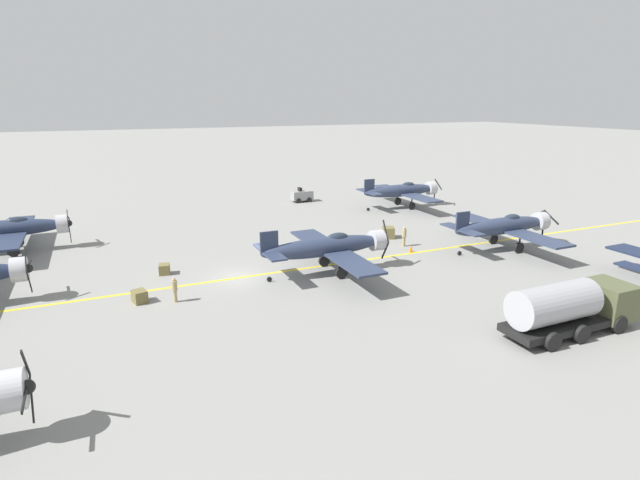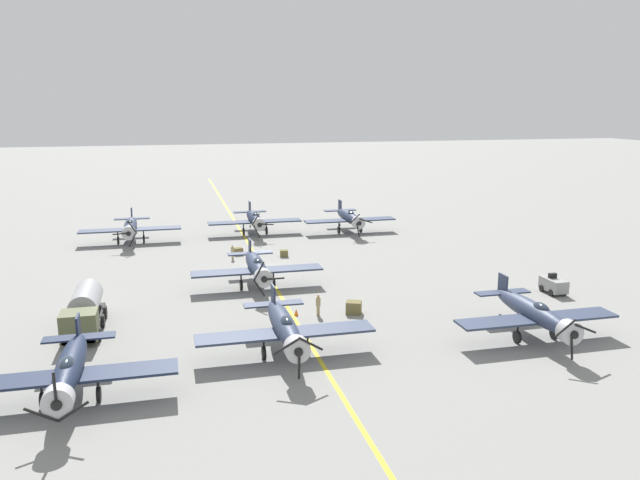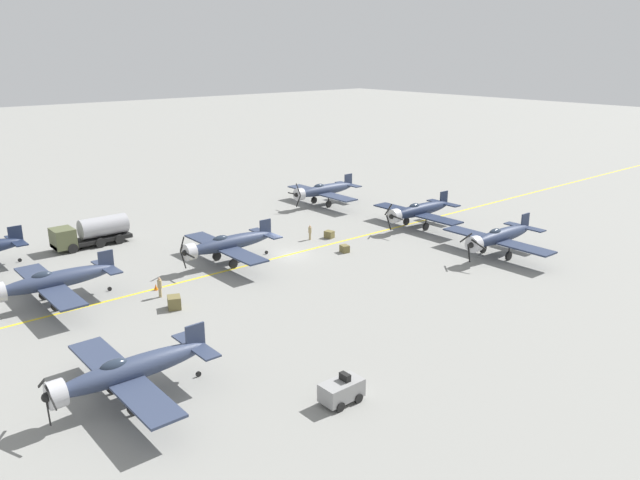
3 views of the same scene
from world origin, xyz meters
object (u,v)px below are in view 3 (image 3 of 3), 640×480
at_px(supply_crate_mid_lane, 345,249).
at_px(supply_crate_outboard, 329,234).
at_px(traffic_cone, 156,287).
at_px(airplane_near_center, 418,211).
at_px(supply_crate_by_tanker, 174,302).
at_px(ground_crew_walking, 160,286).
at_px(airplane_near_right, 323,190).
at_px(tow_tractor, 342,390).
at_px(ground_crew_inspecting, 310,232).
at_px(airplane_far_left, 127,371).
at_px(fuel_tanker, 91,232).
at_px(airplane_mid_center, 227,244).
at_px(airplane_near_left, 499,237).
at_px(airplane_far_center, 53,281).

height_order(supply_crate_mid_lane, supply_crate_outboard, supply_crate_outboard).
bearing_deg(supply_crate_mid_lane, traffic_cone, 82.16).
relative_size(airplane_near_center, supply_crate_by_tanker, 9.88).
bearing_deg(ground_crew_walking, airplane_near_right, -63.20).
height_order(airplane_near_center, tow_tractor, airplane_near_center).
relative_size(ground_crew_inspecting, supply_crate_outboard, 1.72).
bearing_deg(airplane_far_left, airplane_near_center, -59.05).
xyz_separation_m(tow_tractor, supply_crate_by_tanker, (19.03, 0.96, -0.29)).
bearing_deg(fuel_tanker, supply_crate_mid_lane, -134.65).
bearing_deg(ground_crew_inspecting, airplane_far_left, 122.80).
height_order(airplane_mid_center, tow_tractor, airplane_mid_center).
bearing_deg(airplane_near_left, airplane_mid_center, 45.02).
height_order(fuel_tanker, tow_tractor, fuel_tanker).
bearing_deg(ground_crew_inspecting, traffic_cone, 98.70).
height_order(airplane_near_left, airplane_near_right, same).
height_order(airplane_near_center, ground_crew_walking, airplane_near_center).
xyz_separation_m(airplane_far_center, fuel_tanker, (13.71, -8.26, -0.50)).
xyz_separation_m(airplane_far_center, supply_crate_by_tanker, (-7.03, -7.06, -1.51)).
bearing_deg(ground_crew_walking, airplane_far_left, 147.66).
bearing_deg(supply_crate_outboard, airplane_mid_center, 90.94).
distance_m(airplane_far_left, ground_crew_walking, 16.44).
distance_m(airplane_far_left, supply_crate_outboard, 35.67).
relative_size(airplane_near_left, supply_crate_mid_lane, 13.46).
height_order(fuel_tanker, traffic_cone, fuel_tanker).
distance_m(airplane_far_center, ground_crew_walking, 8.42).
relative_size(airplane_near_left, airplane_far_center, 1.00).
height_order(airplane_far_center, supply_crate_outboard, airplane_far_center).
bearing_deg(supply_crate_by_tanker, ground_crew_walking, -4.19).
bearing_deg(fuel_tanker, ground_crew_walking, 176.85).
height_order(ground_crew_walking, supply_crate_outboard, ground_crew_walking).
relative_size(supply_crate_outboard, traffic_cone, 1.72).
bearing_deg(traffic_cone, airplane_near_center, -92.20).
bearing_deg(airplane_mid_center, tow_tractor, 178.51).
height_order(airplane_near_left, ground_crew_walking, airplane_near_left).
xyz_separation_m(airplane_near_left, airplane_near_right, (27.66, -0.41, 0.00)).
xyz_separation_m(airplane_near_center, supply_crate_outboard, (3.40, 10.77, -1.62)).
bearing_deg(airplane_near_right, ground_crew_inspecting, 149.96).
bearing_deg(ground_crew_walking, supply_crate_outboard, -80.06).
bearing_deg(ground_crew_inspecting, supply_crate_by_tanker, 110.66).
bearing_deg(supply_crate_mid_lane, airplane_near_right, -34.12).
relative_size(airplane_far_center, fuel_tanker, 1.50).
relative_size(fuel_tanker, supply_crate_outboard, 8.48).
relative_size(airplane_far_center, supply_crate_by_tanker, 9.88).
distance_m(tow_tractor, supply_crate_by_tanker, 19.06).
bearing_deg(airplane_near_right, traffic_cone, 130.04).
height_order(airplane_near_center, airplane_near_left, same).
bearing_deg(airplane_far_left, supply_crate_mid_lane, -53.93).
bearing_deg(fuel_tanker, airplane_near_center, -118.52).
height_order(tow_tractor, supply_crate_by_tanker, tow_tractor).
bearing_deg(fuel_tanker, tow_tractor, 179.67).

